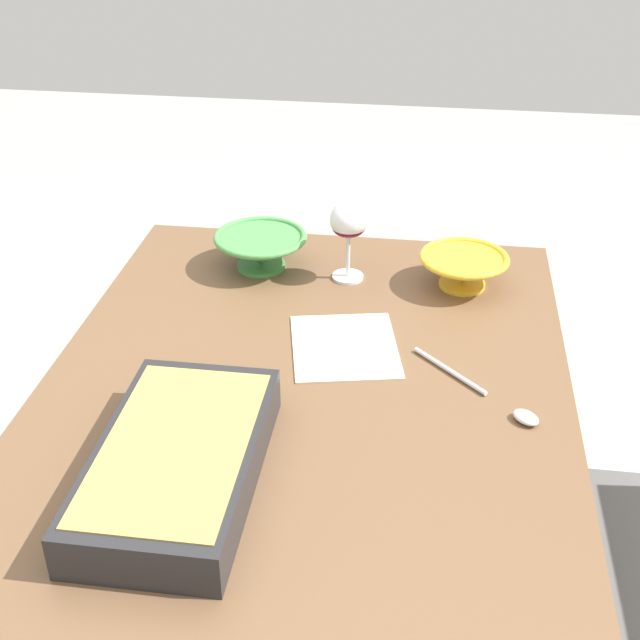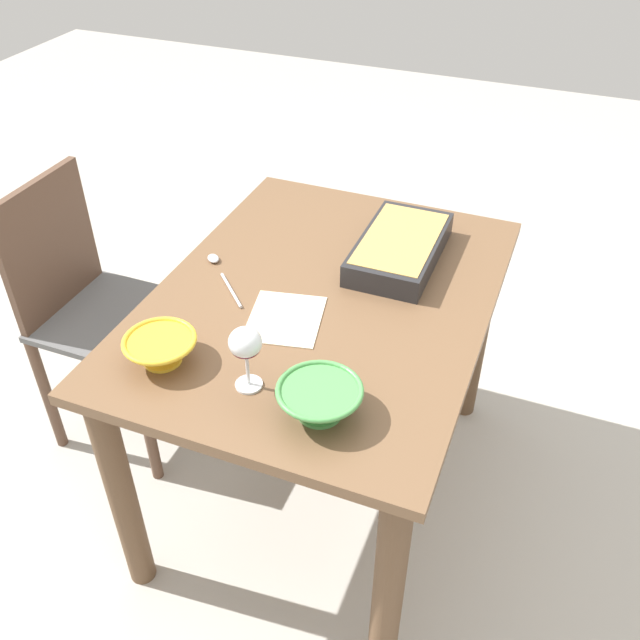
# 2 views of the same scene
# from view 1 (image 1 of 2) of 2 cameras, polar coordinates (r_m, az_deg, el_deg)

# --- Properties ---
(dining_table) EXTENTS (1.13, 0.85, 0.75)m
(dining_table) POSITION_cam_1_polar(r_m,az_deg,el_deg) (1.46, -1.01, -9.08)
(dining_table) COLOR brown
(dining_table) RESTS_ON ground_plane
(wine_glass) EXTENTS (0.07, 0.07, 0.16)m
(wine_glass) POSITION_cam_1_polar(r_m,az_deg,el_deg) (1.63, 1.92, 6.38)
(wine_glass) COLOR white
(wine_glass) RESTS_ON dining_table
(casserole_dish) EXTENTS (0.38, 0.21, 0.07)m
(casserole_dish) POSITION_cam_1_polar(r_m,az_deg,el_deg) (1.19, -9.44, -9.19)
(casserole_dish) COLOR #262628
(casserole_dish) RESTS_ON dining_table
(mixing_bowl) EXTENTS (0.17, 0.17, 0.07)m
(mixing_bowl) POSITION_cam_1_polar(r_m,az_deg,el_deg) (1.66, 9.52, 3.41)
(mixing_bowl) COLOR yellow
(mixing_bowl) RESTS_ON dining_table
(small_bowl) EXTENTS (0.18, 0.18, 0.07)m
(small_bowl) POSITION_cam_1_polar(r_m,az_deg,el_deg) (1.71, -3.97, 4.75)
(small_bowl) COLOR #4C994C
(small_bowl) RESTS_ON dining_table
(serving_spoon) EXTENTS (0.20, 0.20, 0.01)m
(serving_spoon) POSITION_cam_1_polar(r_m,az_deg,el_deg) (1.36, 11.70, -5.21)
(serving_spoon) COLOR silver
(serving_spoon) RESTS_ON dining_table
(napkin) EXTENTS (0.24, 0.22, 0.00)m
(napkin) POSITION_cam_1_polar(r_m,az_deg,el_deg) (1.47, 1.65, -1.76)
(napkin) COLOR beige
(napkin) RESTS_ON dining_table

